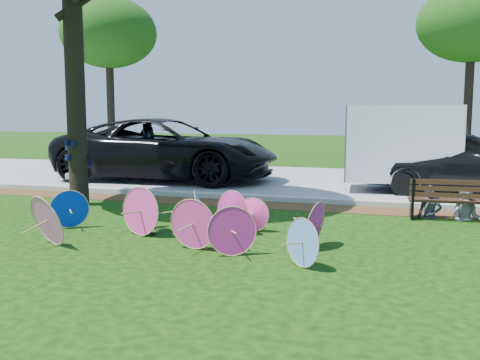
# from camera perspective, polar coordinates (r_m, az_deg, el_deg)

# --- Properties ---
(ground) EXTENTS (90.00, 90.00, 0.00)m
(ground) POSITION_cam_1_polar(r_m,az_deg,el_deg) (8.47, -7.30, -7.55)
(ground) COLOR black
(ground) RESTS_ON ground
(mulch_strip) EXTENTS (90.00, 1.00, 0.01)m
(mulch_strip) POSITION_cam_1_polar(r_m,az_deg,el_deg) (12.61, 1.17, -2.60)
(mulch_strip) COLOR #472D16
(mulch_strip) RESTS_ON ground
(curb) EXTENTS (90.00, 0.30, 0.12)m
(curb) POSITION_cam_1_polar(r_m,az_deg,el_deg) (13.26, 2.00, -1.88)
(curb) COLOR #B7B5AD
(curb) RESTS_ON ground
(street) EXTENTS (90.00, 8.00, 0.01)m
(street) POSITION_cam_1_polar(r_m,az_deg,el_deg) (17.27, 5.59, 0.01)
(street) COLOR gray
(street) RESTS_ON ground
(parasol_pile) EXTENTS (5.32, 2.59, 0.88)m
(parasol_pile) POSITION_cam_1_polar(r_m,az_deg,el_deg) (9.08, -6.19, -4.06)
(parasol_pile) COLOR #F83EA2
(parasol_pile) RESTS_ON ground
(black_van) EXTENTS (7.12, 3.34, 1.97)m
(black_van) POSITION_cam_1_polar(r_m,az_deg,el_deg) (17.27, -7.83, 3.24)
(black_van) COLOR black
(black_van) RESTS_ON ground
(dark_pickup) EXTENTS (5.09, 2.23, 1.71)m
(dark_pickup) POSITION_cam_1_polar(r_m,az_deg,el_deg) (15.36, 22.50, 1.80)
(dark_pickup) COLOR black
(dark_pickup) RESTS_ON ground
(cargo_trailer) EXTENTS (3.06, 2.07, 2.65)m
(cargo_trailer) POSITION_cam_1_polar(r_m,az_deg,el_deg) (15.32, 16.87, 3.79)
(cargo_trailer) COLOR white
(cargo_trailer) RESTS_ON ground
(park_bench) EXTENTS (1.62, 0.69, 0.83)m
(park_bench) POSITION_cam_1_polar(r_m,az_deg,el_deg) (11.56, 21.38, -1.93)
(park_bench) COLOR black
(park_bench) RESTS_ON ground
(person_left) EXTENTS (0.53, 0.39, 1.31)m
(person_left) POSITION_cam_1_polar(r_m,az_deg,el_deg) (11.55, 19.69, -0.65)
(person_left) COLOR #383D4D
(person_left) RESTS_ON ground
(person_right) EXTENTS (0.72, 0.63, 1.26)m
(person_right) POSITION_cam_1_polar(r_m,az_deg,el_deg) (11.61, 23.13, -0.90)
(person_right) COLOR #BBBAC4
(person_right) RESTS_ON ground
(bg_trees) EXTENTS (25.29, 7.42, 7.40)m
(bg_trees) POSITION_cam_1_polar(r_m,az_deg,el_deg) (22.76, 15.03, 16.07)
(bg_trees) COLOR black
(bg_trees) RESTS_ON ground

